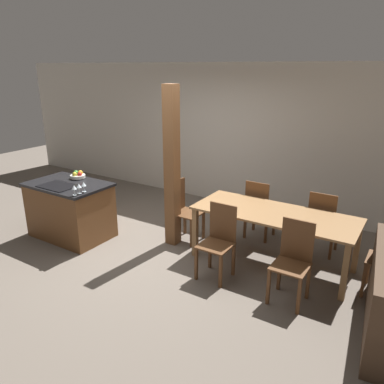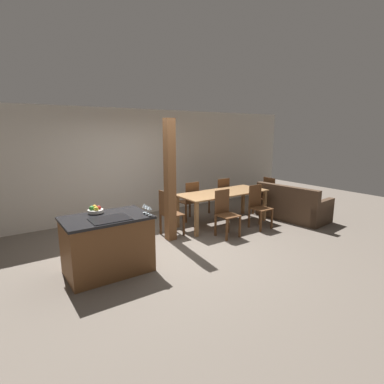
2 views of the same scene
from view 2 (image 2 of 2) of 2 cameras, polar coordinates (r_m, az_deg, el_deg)
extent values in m
plane|color=#665B51|center=(5.83, -3.79, -10.20)|extent=(16.00, 16.00, 0.00)
cube|color=beige|center=(7.68, -13.47, 5.21)|extent=(11.20, 0.08, 2.70)
cube|color=brown|center=(4.86, -15.77, -9.80)|extent=(1.24, 0.80, 0.85)
cube|color=black|center=(4.72, -16.07, -4.74)|extent=(1.28, 0.84, 0.04)
cube|color=black|center=(4.55, -15.35, -4.98)|extent=(0.56, 0.40, 0.01)
cylinder|color=silver|center=(4.93, -17.89, -3.48)|extent=(0.24, 0.24, 0.05)
sphere|color=red|center=(4.93, -17.32, -2.89)|extent=(0.07, 0.07, 0.07)
sphere|color=gold|center=(4.97, -18.06, -2.79)|extent=(0.08, 0.08, 0.08)
sphere|color=#3D8E38|center=(4.92, -18.56, -2.97)|extent=(0.08, 0.08, 0.08)
sphere|color=yellow|center=(4.87, -17.79, -3.10)|extent=(0.07, 0.07, 0.07)
cylinder|color=silver|center=(4.61, -8.06, -4.37)|extent=(0.06, 0.06, 0.00)
cylinder|color=silver|center=(4.59, -8.07, -3.84)|extent=(0.01, 0.01, 0.08)
cone|color=silver|center=(4.58, -8.10, -2.99)|extent=(0.07, 0.07, 0.06)
cylinder|color=silver|center=(4.68, -8.54, -4.12)|extent=(0.06, 0.06, 0.00)
cylinder|color=silver|center=(4.67, -8.56, -3.60)|extent=(0.01, 0.01, 0.08)
cone|color=silver|center=(4.65, -8.58, -2.76)|extent=(0.07, 0.07, 0.06)
cylinder|color=silver|center=(4.76, -9.01, -3.88)|extent=(0.06, 0.06, 0.00)
cylinder|color=silver|center=(4.74, -9.02, -3.37)|extent=(0.01, 0.01, 0.08)
cone|color=silver|center=(4.73, -9.05, -2.54)|extent=(0.07, 0.07, 0.06)
cube|color=olive|center=(6.98, 5.92, -0.11)|extent=(2.17, 0.87, 0.03)
cube|color=olive|center=(6.18, 0.86, -5.27)|extent=(0.07, 0.07, 0.74)
cube|color=olive|center=(7.51, 13.65, -2.55)|extent=(0.07, 0.07, 0.74)
cube|color=olive|center=(6.78, -2.80, -3.76)|extent=(0.07, 0.07, 0.74)
cube|color=olive|center=(8.01, 9.70, -1.51)|extent=(0.07, 0.07, 0.74)
cube|color=brown|center=(6.20, 6.85, -4.44)|extent=(0.40, 0.40, 0.02)
cube|color=brown|center=(6.28, 5.76, -1.79)|extent=(0.38, 0.02, 0.50)
cube|color=brown|center=(6.03, 6.64, -7.22)|extent=(0.04, 0.04, 0.45)
cube|color=brown|center=(6.26, 9.10, -6.58)|extent=(0.04, 0.04, 0.45)
cube|color=brown|center=(6.29, 4.51, -6.39)|extent=(0.04, 0.04, 0.45)
cube|color=brown|center=(6.51, 6.94, -5.82)|extent=(0.04, 0.04, 0.45)
cube|color=brown|center=(6.87, 12.98, -3.08)|extent=(0.40, 0.40, 0.02)
cube|color=brown|center=(6.94, 11.92, -0.70)|extent=(0.38, 0.02, 0.50)
cube|color=brown|center=(6.69, 12.98, -5.55)|extent=(0.04, 0.04, 0.45)
cube|color=brown|center=(6.95, 14.96, -5.01)|extent=(0.04, 0.04, 0.45)
cube|color=brown|center=(6.92, 10.82, -4.87)|extent=(0.04, 0.04, 0.45)
cube|color=brown|center=(7.17, 12.81, -4.38)|extent=(0.04, 0.04, 0.45)
cube|color=brown|center=(7.33, -0.79, -1.86)|extent=(0.40, 0.40, 0.02)
cube|color=brown|center=(7.12, 0.06, -0.12)|extent=(0.38, 0.02, 0.50)
cube|color=brown|center=(7.63, -0.42, -3.13)|extent=(0.04, 0.04, 0.45)
cube|color=brown|center=(7.44, -2.68, -3.52)|extent=(0.04, 0.04, 0.45)
cube|color=brown|center=(7.35, 1.14, -3.71)|extent=(0.04, 0.04, 0.45)
cube|color=brown|center=(7.15, -1.17, -4.13)|extent=(0.04, 0.04, 0.45)
cube|color=brown|center=(7.90, 5.10, -0.91)|extent=(0.40, 0.40, 0.02)
cube|color=brown|center=(7.71, 6.04, 0.72)|extent=(0.38, 0.02, 0.50)
cube|color=brown|center=(8.20, 5.24, -2.13)|extent=(0.04, 0.04, 0.45)
cube|color=brown|center=(7.98, 3.28, -2.48)|extent=(0.04, 0.04, 0.45)
cube|color=brown|center=(7.94, 6.87, -2.62)|extent=(0.04, 0.04, 0.45)
cube|color=brown|center=(7.72, 4.90, -3.00)|extent=(0.04, 0.04, 0.45)
cube|color=brown|center=(6.26, -3.85, -4.23)|extent=(0.40, 0.40, 0.02)
cube|color=brown|center=(6.11, -5.41, -2.16)|extent=(0.02, 0.38, 0.50)
cube|color=brown|center=(6.28, -1.59, -6.39)|extent=(0.04, 0.04, 0.45)
cube|color=brown|center=(6.56, -3.29, -5.60)|extent=(0.04, 0.04, 0.45)
cube|color=brown|center=(6.10, -4.40, -6.96)|extent=(0.04, 0.04, 0.45)
cube|color=brown|center=(6.40, -6.01, -6.11)|extent=(0.04, 0.04, 0.45)
cube|color=brown|center=(8.00, 13.45, -1.04)|extent=(0.40, 0.40, 0.02)
cube|color=brown|center=(8.09, 14.43, 0.92)|extent=(0.02, 0.38, 0.50)
cube|color=brown|center=(8.04, 11.59, -2.59)|extent=(0.04, 0.04, 0.45)
cube|color=brown|center=(7.81, 13.46, -3.10)|extent=(0.04, 0.04, 0.45)
cube|color=brown|center=(8.30, 13.28, -2.24)|extent=(0.04, 0.04, 0.45)
cube|color=brown|center=(8.07, 15.14, -2.71)|extent=(0.04, 0.04, 0.45)
cube|color=#473323|center=(7.92, 18.66, -3.16)|extent=(1.02, 1.73, 0.46)
cube|color=#473323|center=(7.53, 17.54, -0.44)|extent=(0.33, 1.66, 0.41)
cube|color=#473323|center=(7.56, 23.61, -3.66)|extent=(0.85, 0.23, 0.60)
cube|color=#473323|center=(8.29, 14.22, -1.75)|extent=(0.85, 0.23, 0.60)
cube|color=brown|center=(5.86, -4.23, 2.11)|extent=(0.18, 0.18, 2.40)
camera|label=1|loc=(6.09, 50.27, 11.93)|focal=35.00mm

